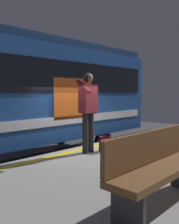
{
  "coord_description": "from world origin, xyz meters",
  "views": [
    {
      "loc": [
        4.66,
        4.45,
        2.37
      ],
      "look_at": [
        0.35,
        0.3,
        1.88
      ],
      "focal_mm": 39.05,
      "sensor_mm": 36.0,
      "label": 1
    }
  ],
  "objects": [
    {
      "name": "bench",
      "position": [
        1.97,
        3.01,
        1.48
      ],
      "size": [
        1.77,
        0.44,
        0.9
      ],
      "color": "brown",
      "rests_on": "platform"
    },
    {
      "name": "platform",
      "position": [
        0.0,
        2.43,
        0.49
      ],
      "size": [
        13.03,
        4.85,
        0.98
      ],
      "primitive_type": "cube",
      "color": "gray",
      "rests_on": "ground"
    },
    {
      "name": "handbag",
      "position": [
        0.29,
        0.79,
        1.14
      ],
      "size": [
        0.34,
        0.31,
        0.33
      ],
      "color": "maroon",
      "rests_on": "platform"
    },
    {
      "name": "passenger",
      "position": [
        0.69,
        0.58,
        2.06
      ],
      "size": [
        0.57,
        0.55,
        1.82
      ],
      "color": "#262628",
      "rests_on": "platform"
    },
    {
      "name": "safety_line",
      "position": [
        0.0,
        0.3,
        0.99
      ],
      "size": [
        12.77,
        0.16,
        0.01
      ],
      "primitive_type": "cube",
      "color": "yellow",
      "rests_on": "platform"
    },
    {
      "name": "track_rail_far",
      "position": [
        0.0,
        -3.05,
        0.08
      ],
      "size": [
        16.94,
        0.08,
        0.16
      ],
      "primitive_type": "cube",
      "color": "slate",
      "rests_on": "ground"
    },
    {
      "name": "ground_plane",
      "position": [
        0.0,
        0.0,
        0.0
      ],
      "size": [
        24.99,
        24.99,
        0.0
      ],
      "primitive_type": "plane",
      "color": "#3D3D3F"
    },
    {
      "name": "track_rail_near",
      "position": [
        0.0,
        -1.61,
        0.08
      ],
      "size": [
        16.94,
        0.08,
        0.16
      ],
      "primitive_type": "cube",
      "color": "slate",
      "rests_on": "ground"
    }
  ]
}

